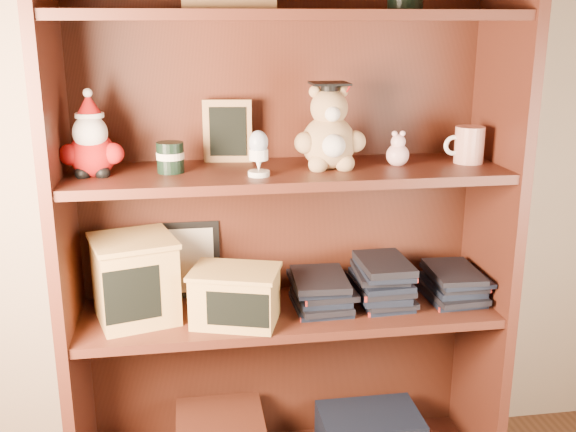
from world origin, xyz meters
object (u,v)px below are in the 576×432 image
object	(u,v)px
grad_teddy_bear	(329,135)
teacher_mug	(468,145)
bookcase	(284,225)
treats_box	(135,278)

from	to	relation	value
grad_teddy_bear	teacher_mug	world-z (taller)	grad_teddy_bear
grad_teddy_bear	teacher_mug	distance (m)	0.39
bookcase	treats_box	distance (m)	0.43
bookcase	treats_box	bearing A→B (deg)	-172.84
grad_teddy_bear	teacher_mug	size ratio (longest dim) A/B	2.04
bookcase	treats_box	xyz separation A→B (m)	(-0.41, -0.05, -0.11)
grad_teddy_bear	treats_box	world-z (taller)	grad_teddy_bear
grad_teddy_bear	teacher_mug	bearing A→B (deg)	1.02
grad_teddy_bear	treats_box	xyz separation A→B (m)	(-0.52, 0.01, -0.37)
bookcase	teacher_mug	bearing A→B (deg)	-5.78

